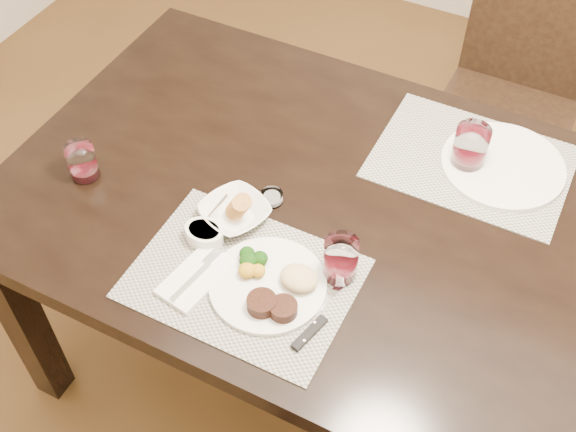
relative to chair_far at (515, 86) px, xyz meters
The scene contains 15 objects.
ground_plane 1.06m from the chair_far, 90.00° to the right, with size 4.50×4.50×0.00m, color #462E16.
dining_table 0.95m from the chair_far, 90.00° to the right, with size 2.00×1.00×0.75m.
chair_far is the anchor object (origin of this frame).
placemat_near 1.27m from the chair_far, 104.32° to the right, with size 0.46×0.34×0.00m, color gray.
placemat_far 0.70m from the chair_far, 88.85° to the right, with size 0.46×0.34×0.00m, color gray.
dinner_plate 1.26m from the chair_far, 101.33° to the right, with size 0.25×0.25×0.04m.
napkin_fork 1.34m from the chair_far, 107.46° to the right, with size 0.12×0.18×0.02m.
steak_knife 1.28m from the chair_far, 95.74° to the right, with size 0.05×0.22×0.01m.
cracker_bowl 1.18m from the chair_far, 110.77° to the right, with size 0.19×0.19×0.06m.
sauce_ramekin 1.27m from the chair_far, 110.61° to the right, with size 0.09×0.13×0.07m.
wine_glass_near 1.16m from the chair_far, 96.89° to the right, with size 0.07×0.07×0.10m.
far_plate 0.70m from the chair_far, 82.50° to the right, with size 0.29×0.29×0.01m, color silver.
wine_glass_far 0.74m from the chair_far, 89.68° to the right, with size 0.08×0.08×0.11m.
wine_glass_side 1.40m from the chair_far, 125.39° to the right, with size 0.07×0.07×0.09m.
salt_cellar 1.08m from the chair_far, 109.99° to the right, with size 0.05×0.05×0.02m.
Camera 1 is at (0.18, -1.03, 1.99)m, focal length 45.00 mm.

